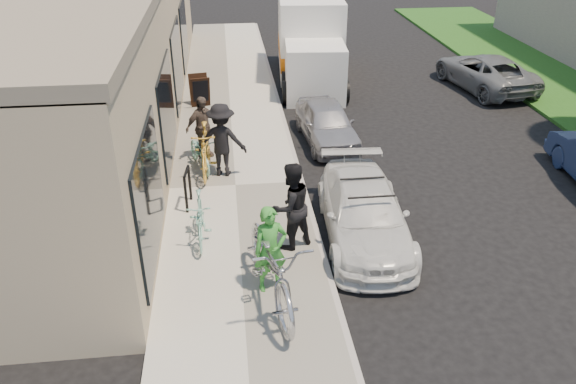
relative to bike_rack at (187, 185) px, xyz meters
name	(u,v)px	position (x,y,z in m)	size (l,w,h in m)	color
ground	(347,261)	(3.02, -2.17, -0.66)	(120.00, 120.00, 0.00)	black
sidewalk	(236,188)	(1.02, 0.83, -0.59)	(3.00, 34.00, 0.15)	#B7B3A4
curb	(302,185)	(2.57, 0.83, -0.60)	(0.12, 34.00, 0.13)	#A19993
storefront	(113,48)	(-2.22, 5.82, 1.46)	(3.60, 20.00, 4.22)	#C9AF8C
bike_rack	(187,185)	(0.00, 0.00, 0.00)	(0.12, 0.60, 0.85)	black
sandwich_board	(200,91)	(0.11, 6.22, -0.02)	(0.67, 0.68, 0.95)	black
sedan_white	(364,213)	(3.50, -1.40, -0.10)	(1.83, 3.98, 1.17)	silver
sedan_silver	(327,123)	(3.59, 3.38, -0.11)	(1.30, 3.24, 1.10)	#9B9BA0
moving_truck	(310,43)	(3.99, 9.15, 0.59)	(2.60, 5.89, 2.82)	white
far_car_gray	(485,72)	(9.77, 7.29, -0.07)	(1.95, 4.23, 1.18)	slate
tandem_bike	(272,264)	(1.51, -3.28, 0.19)	(0.93, 2.66, 1.40)	#AEAEB0
woman_rider	(270,250)	(1.51, -2.98, 0.27)	(0.57, 0.38, 1.57)	green
man_standing	(291,206)	(2.00, -1.74, 0.35)	(0.84, 0.65, 1.72)	black
cruiser_bike_a	(200,218)	(0.29, -1.32, -0.05)	(0.44, 1.54, 0.93)	#85C7B0
cruiser_bike_b	(200,152)	(0.21, 1.85, -0.11)	(0.53, 1.53, 0.80)	#85C7B0
cruiser_bike_c	(205,150)	(0.35, 1.59, 0.06)	(0.54, 1.91, 1.15)	gold
bystander_a	(222,140)	(0.76, 1.43, 0.37)	(1.14, 0.65, 1.76)	black
bystander_b	(202,127)	(0.29, 2.49, 0.28)	(0.93, 0.39, 1.58)	brown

